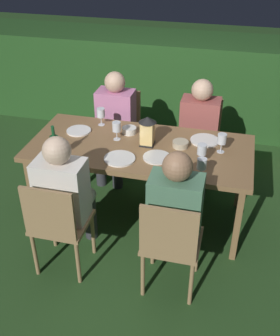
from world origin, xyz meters
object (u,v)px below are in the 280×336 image
at_px(person_in_rust, 198,131).
at_px(chair_side_right_a, 120,127).
at_px(chair_side_left_a, 58,223).
at_px(dining_table, 140,151).
at_px(wine_glass_c, 202,165).
at_px(person_in_cream, 66,192).
at_px(lantern_centerpiece, 147,129).
at_px(bowl_bread, 129,130).
at_px(wine_glass_e, 117,128).
at_px(plate_d, 205,140).
at_px(plate_a, 157,157).
at_px(plate_b, 120,159).
at_px(bowl_olives, 180,144).
at_px(chair_side_left_b, 171,242).
at_px(wine_glass_a, 222,140).
at_px(wine_glass_d, 202,150).
at_px(person_in_pink, 114,122).
at_px(wine_glass_b, 101,114).
at_px(person_in_green, 176,209).
at_px(plate_c, 79,131).
at_px(green_bottle_on_table, 55,146).
at_px(chair_side_right_b, 200,136).

relative_size(person_in_rust, chair_side_right_a, 1.32).
bearing_deg(chair_side_left_a, person_in_rust, 59.54).
xyz_separation_m(dining_table, wine_glass_c, (0.57, -0.37, 0.17)).
distance_m(person_in_cream, lantern_centerpiece, 0.88).
bearing_deg(bowl_bread, wine_glass_e, -117.29).
distance_m(plate_d, bowl_bread, 0.69).
bearing_deg(wine_glass_c, plate_a, 152.00).
distance_m(chair_side_right_a, plate_a, 1.21).
xyz_separation_m(chair_side_right_a, plate_b, (0.33, -1.10, 0.28)).
height_order(chair_side_right_a, wine_glass_e, wine_glass_e).
relative_size(chair_side_right_a, bowl_olives, 6.29).
height_order(chair_side_left_b, wine_glass_a, wine_glass_a).
bearing_deg(wine_glass_d, plate_b, -170.71).
bearing_deg(person_in_rust, plate_b, -121.01).
bearing_deg(person_in_pink, wine_glass_d, -39.02).
relative_size(wine_glass_d, plate_b, 0.65).
relative_size(chair_side_right_a, person_in_pink, 0.76).
height_order(person_in_cream, person_in_pink, same).
bearing_deg(plate_d, wine_glass_d, -88.40).
bearing_deg(dining_table, wine_glass_b, 145.83).
distance_m(person_in_rust, person_in_green, 1.29).
height_order(dining_table, chair_side_left_a, chair_side_left_a).
relative_size(chair_side_left_b, plate_c, 3.86).
bearing_deg(bowl_olives, green_bottle_on_table, -155.86).
height_order(person_in_pink, plate_a, person_in_pink).
bearing_deg(plate_a, chair_side_right_a, 121.76).
distance_m(chair_side_left_a, plate_a, 0.96).
bearing_deg(chair_side_right_b, lantern_centerpiece, -115.42).
bearing_deg(chair_side_right_a, chair_side_right_b, 0.00).
bearing_deg(chair_side_left_a, wine_glass_c, 24.90).
bearing_deg(lantern_centerpiece, dining_table, -144.97).
height_order(person_in_rust, plate_b, person_in_rust).
relative_size(wine_glass_d, plate_a, 0.73).
xyz_separation_m(chair_side_right_a, chair_side_left_b, (0.87, -1.68, 0.00)).
relative_size(person_in_pink, person_in_green, 1.00).
bearing_deg(dining_table, plate_c, 168.32).
xyz_separation_m(chair_side_right_b, wine_glass_c, (0.14, -1.21, 0.39)).
xyz_separation_m(chair_side_right_b, plate_b, (-0.54, -1.10, 0.28)).
bearing_deg(bowl_bread, wine_glass_a, -9.81).
xyz_separation_m(person_in_pink, wine_glass_c, (1.01, -1.01, 0.24)).
bearing_deg(wine_glass_e, chair_side_left_a, -102.87).
bearing_deg(plate_c, chair_side_right_b, 34.06).
xyz_separation_m(dining_table, person_in_green, (0.44, -0.64, -0.07)).
height_order(person_in_rust, plate_d, person_in_rust).
distance_m(wine_glass_c, bowl_bread, 0.93).
relative_size(chair_side_left_a, wine_glass_a, 5.15).
height_order(chair_side_right_b, person_in_rust, person_in_rust).
relative_size(person_in_green, wine_glass_e, 6.80).
bearing_deg(person_in_green, wine_glass_c, 63.47).
bearing_deg(plate_b, dining_table, 67.60).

